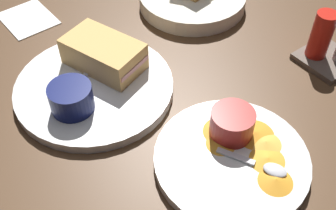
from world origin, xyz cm
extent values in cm
cube|color=#4C331E|center=(0.00, 0.00, -1.50)|extent=(110.00, 110.00, 3.00)
cylinder|color=silver|center=(-4.23, -7.54, 0.80)|extent=(25.87, 25.87, 1.60)
cube|color=tan|center=(-7.19, -3.62, 4.00)|extent=(14.77, 11.44, 4.80)
cube|color=#DB938E|center=(-7.19, -3.62, 4.00)|extent=(14.82, 10.95, 0.80)
cylinder|color=#0C144C|center=(-1.49, -12.68, 3.72)|extent=(6.63, 6.63, 4.24)
cylinder|color=black|center=(-1.49, -12.68, 5.44)|extent=(5.44, 5.44, 0.60)
cube|color=silver|center=(-8.35, -6.01, 1.85)|extent=(4.50, 4.41, 0.40)
ellipsoid|color=silver|center=(-4.40, -9.84, 2.00)|extent=(3.83, 3.81, 0.80)
cylinder|color=silver|center=(19.91, 0.58, 0.80)|extent=(21.76, 21.76, 1.60)
cylinder|color=maroon|center=(16.65, 3.30, 3.65)|extent=(6.32, 6.32, 4.10)
cylinder|color=olive|center=(16.65, 3.30, 5.30)|extent=(5.18, 5.18, 0.60)
cube|color=silver|center=(20.36, 0.82, 1.85)|extent=(5.23, 3.28, 0.40)
ellipsoid|color=silver|center=(25.22, 3.39, 2.00)|extent=(3.86, 3.44, 0.80)
cone|color=gold|center=(23.28, 4.00, 1.90)|extent=(5.08, 5.08, 0.60)
cone|color=gold|center=(15.87, 2.47, 1.90)|extent=(6.50, 6.50, 0.60)
cone|color=gold|center=(21.15, 5.86, 1.90)|extent=(6.12, 6.12, 0.60)
cone|color=gold|center=(17.38, 0.75, 1.90)|extent=(5.44, 5.44, 0.60)
cone|color=orange|center=(19.05, 5.85, 1.90)|extent=(8.00, 8.00, 0.60)
cone|color=orange|center=(26.35, 2.36, 1.90)|extent=(6.67, 6.67, 0.60)
cube|color=brown|center=(13.85, 29.09, 0.50)|extent=(9.00, 9.00, 1.00)
cylinder|color=red|center=(12.05, 27.89, 5.25)|extent=(3.60, 3.60, 8.50)
cube|color=white|center=(-29.86, -8.13, 0.20)|extent=(11.32, 9.40, 0.40)
camera|label=1|loc=(41.62, -26.71, 48.07)|focal=43.99mm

